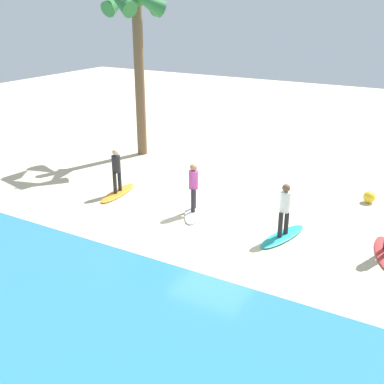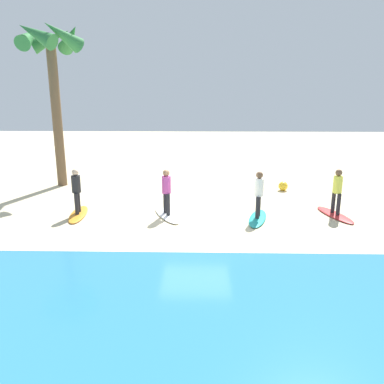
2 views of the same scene
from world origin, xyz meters
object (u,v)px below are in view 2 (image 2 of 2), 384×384
at_px(surfer_white, 166,189).
at_px(palm_tree, 51,55).
at_px(surfer_red, 337,188).
at_px(surfer_orange, 76,188).
at_px(surfboard_red, 335,215).
at_px(beach_ball, 283,186).
at_px(surfboard_teal, 258,218).
at_px(surfboard_white, 167,215).
at_px(surfer_teal, 259,191).
at_px(surfboard_orange, 78,214).

bearing_deg(surfer_white, palm_tree, -40.61).
bearing_deg(surfer_red, surfer_orange, 0.96).
height_order(surfer_orange, palm_tree, palm_tree).
height_order(surfboard_red, beach_ball, beach_ball).
xyz_separation_m(surfboard_teal, beach_ball, (-1.72, -4.12, 0.17)).
bearing_deg(surfboard_white, palm_tree, -154.31).
distance_m(surfboard_teal, surfer_orange, 6.58).
xyz_separation_m(surfer_teal, surfer_white, (3.25, -0.28, 0.00)).
distance_m(surfboard_red, beach_ball, 3.83).
xyz_separation_m(surfboard_teal, surfboard_white, (3.25, -0.28, 0.00)).
bearing_deg(surfer_orange, surfer_teal, 177.25).
xyz_separation_m(surfer_teal, surfer_orange, (6.50, -0.31, 0.00)).
relative_size(surfer_teal, surfboard_orange, 0.78).
bearing_deg(surfboard_teal, surfer_white, -80.41).
bearing_deg(surfer_red, palm_tree, -21.17).
height_order(surfboard_red, surfer_orange, surfer_orange).
bearing_deg(surfer_orange, surfboard_red, -179.04).
relative_size(surfboard_red, surfer_white, 1.28).
bearing_deg(beach_ball, surfboard_teal, 67.32).
relative_size(surfboard_red, surfboard_teal, 1.00).
xyz_separation_m(surfer_white, beach_ball, (-4.97, -3.84, -0.83)).
distance_m(surfboard_white, surfer_orange, 3.40).
xyz_separation_m(surfboard_teal, surfer_teal, (0.00, 0.00, 0.99)).
height_order(surfer_red, surfer_white, same).
relative_size(surfer_red, beach_ball, 3.90).
xyz_separation_m(surfer_orange, beach_ball, (-8.22, -3.81, -0.83)).
height_order(surfer_red, surfer_teal, same).
bearing_deg(surfer_teal, surfer_red, -170.71).
bearing_deg(surfboard_white, surfer_orange, -114.29).
relative_size(surfboard_teal, surfboard_white, 1.00).
distance_m(surfer_red, surfboard_orange, 9.43).
xyz_separation_m(surfer_teal, beach_ball, (-1.72, -4.12, -0.83)).
bearing_deg(surfboard_orange, surfboard_red, 84.88).
bearing_deg(surfboard_red, surfboard_white, -103.91).
bearing_deg(palm_tree, surfboard_white, 139.39).
bearing_deg(palm_tree, surfboard_red, 158.83).
bearing_deg(surfboard_teal, surfer_red, 113.79).
bearing_deg(surfer_white, surfboard_teal, 175.08).
xyz_separation_m(surfboard_red, surfer_white, (6.12, 0.19, 0.99)).
bearing_deg(surfboard_white, surfer_white, -23.71).
distance_m(surfer_teal, surfboard_orange, 6.58).
relative_size(surfer_white, surfboard_orange, 0.78).
distance_m(surfer_teal, surfer_white, 3.26).
relative_size(surfboard_red, surfer_orange, 1.28).
bearing_deg(beach_ball, surfboard_red, 107.47).
bearing_deg(surfboard_red, beach_ball, -178.21).
distance_m(surfboard_red, surfboard_white, 6.12).
relative_size(surfboard_teal, surfer_orange, 1.28).
bearing_deg(surfboard_teal, beach_ball, 171.83).
bearing_deg(palm_tree, surfer_white, 139.39).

